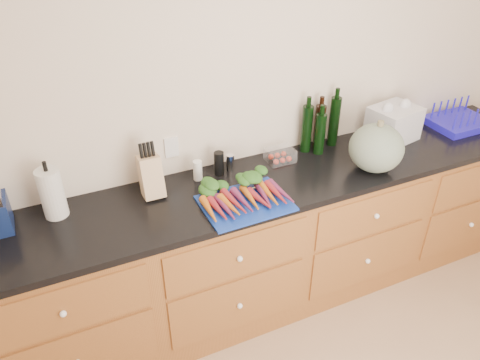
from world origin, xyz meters
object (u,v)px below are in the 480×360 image
squash (376,148)px  dish_rack (459,120)px  knife_block (151,176)px  cutting_board (245,203)px  tomato_box (280,155)px  carrots (242,194)px  paper_towel (52,193)px

squash → dish_rack: size_ratio=0.79×
knife_block → squash: bearing=-12.8°
squash → knife_block: squash is taller
cutting_board → knife_block: bearing=144.9°
tomato_box → cutting_board: bearing=-139.9°
tomato_box → knife_block: bearing=-177.9°
knife_block → tomato_box: size_ratio=1.38×
carrots → squash: squash is taller
carrots → squash: size_ratio=1.43×
carrots → tomato_box: bearing=36.1°
squash → knife_block: size_ratio=1.39×
cutting_board → knife_block: (-0.43, 0.30, 0.11)m
tomato_box → squash: bearing=-34.7°
carrots → paper_towel: bearing=163.5°
paper_towel → dish_rack: paper_towel is taller
squash → dish_rack: bearing=14.0°
squash → tomato_box: squash is taller
paper_towel → knife_block: size_ratio=1.17×
carrots → squash: bearing=-2.3°
tomato_box → dish_rack: 1.39m
carrots → knife_block: (-0.43, 0.26, 0.08)m
carrots → dish_rack: (1.78, 0.20, 0.00)m
squash → carrots: bearing=177.7°
cutting_board → squash: (0.86, 0.01, 0.14)m
knife_block → cutting_board: bearing=-35.1°
cutting_board → paper_towel: size_ratio=1.72×
cutting_board → paper_towel: paper_towel is taller
squash → dish_rack: (0.93, 0.23, -0.10)m
knife_block → tomato_box: (0.82, 0.03, -0.08)m
cutting_board → dish_rack: 1.80m
dish_rack → cutting_board: bearing=-172.3°
dish_rack → knife_block: bearing=178.4°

